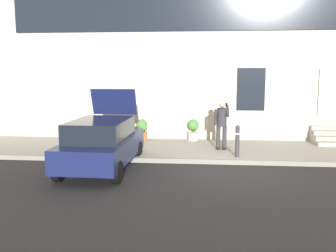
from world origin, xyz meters
TOP-DOWN VIEW (x-y plane):
  - ground_plane at (0.00, 0.00)m, footprint 80.00×80.00m
  - sidewalk at (0.00, 2.80)m, footprint 24.00×3.60m
  - curb_edge at (0.00, 0.94)m, footprint 24.00×0.12m
  - building_facade at (0.01, 5.29)m, footprint 24.00×1.52m
  - entrance_stoop at (4.46, 4.12)m, footprint 1.70×1.28m
  - hatchback_car_navy at (-3.61, -0.00)m, footprint 1.86×4.10m
  - bollard_near_person at (0.48, 1.35)m, footprint 0.15×0.15m
  - bollard_far_left at (-3.52, 1.35)m, footprint 0.15×0.15m
  - person_on_phone at (0.02, 2.48)m, footprint 0.51×0.47m
  - planter_olive at (-5.13, 3.81)m, footprint 0.44×0.44m
  - planter_terracotta at (-3.07, 4.05)m, footprint 0.44×0.44m
  - planter_cream at (-1.01, 4.23)m, footprint 0.44×0.44m

SIDE VIEW (x-z plane):
  - ground_plane at x=0.00m, z-range 0.00..0.00m
  - sidewalk at x=0.00m, z-range 0.00..0.15m
  - curb_edge at x=0.00m, z-range 0.00..0.15m
  - entrance_stoop at x=4.46m, z-range 0.07..0.71m
  - planter_olive at x=-5.13m, z-range 0.18..1.04m
  - planter_terracotta at x=-3.07m, z-range 0.18..1.04m
  - planter_cream at x=-1.01m, z-range 0.18..1.04m
  - bollard_near_person at x=0.48m, z-range 0.19..1.24m
  - bollard_far_left at x=-3.52m, z-range 0.19..1.24m
  - hatchback_car_navy at x=-3.61m, z-range -0.37..1.97m
  - person_on_phone at x=0.02m, z-range 0.28..2.03m
  - building_facade at x=0.01m, z-range -0.02..7.48m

